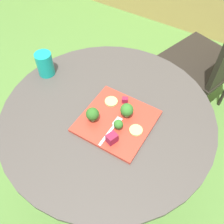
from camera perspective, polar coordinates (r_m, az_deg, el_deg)
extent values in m
plane|color=#4C7533|center=(1.73, -0.65, -15.25)|extent=(12.00, 12.00, 0.00)
cylinder|color=#423D38|center=(1.10, -0.99, -0.70)|extent=(0.91, 0.91, 0.02)
cylinder|color=#423D38|center=(1.39, -0.79, -9.28)|extent=(0.06, 0.06, 0.67)
cylinder|color=#423D38|center=(1.71, -0.66, -14.99)|extent=(0.44, 0.44, 0.04)
cube|color=black|center=(1.87, 19.00, 10.64)|extent=(0.56, 0.56, 0.03)
cylinder|color=black|center=(2.20, 16.70, 10.79)|extent=(0.02, 0.02, 0.43)
cylinder|color=black|center=(1.97, 10.18, 6.66)|extent=(0.02, 0.02, 0.43)
cylinder|color=black|center=(1.85, 18.24, 0.38)|extent=(0.02, 0.02, 0.43)
cube|color=#AD3323|center=(1.07, 1.02, -2.00)|extent=(0.28, 0.28, 0.01)
cylinder|color=#149989|center=(1.27, -14.57, 10.20)|extent=(0.08, 0.08, 0.12)
cylinder|color=#118275|center=(1.28, -14.41, 9.62)|extent=(0.07, 0.07, 0.08)
cube|color=silver|center=(1.02, -1.07, -5.11)|extent=(0.01, 0.11, 0.00)
cube|color=silver|center=(1.05, 1.20, -2.13)|extent=(0.02, 0.04, 0.00)
cylinder|color=#99B770|center=(1.07, 3.22, -0.54)|extent=(0.02, 0.02, 0.02)
sphere|color=#2D6623|center=(1.04, 3.29, 0.50)|extent=(0.05, 0.05, 0.05)
cylinder|color=#99B770|center=(1.03, 1.37, -3.43)|extent=(0.01, 0.01, 0.01)
sphere|color=#2D6623|center=(1.01, 1.40, -2.70)|extent=(0.04, 0.04, 0.04)
cylinder|color=#99B770|center=(1.06, -4.23, -1.46)|extent=(0.02, 0.02, 0.02)
sphere|color=#285B1E|center=(1.03, -4.33, -0.43)|extent=(0.05, 0.05, 0.05)
cylinder|color=#8EB766|center=(1.12, -0.17, 2.33)|extent=(0.06, 0.06, 0.01)
cylinder|color=#8EB766|center=(1.03, 5.29, -4.02)|extent=(0.05, 0.05, 0.01)
cube|color=maroon|center=(1.11, 2.87, 2.63)|extent=(0.03, 0.03, 0.02)
cube|color=maroon|center=(0.99, -0.02, -5.81)|extent=(0.04, 0.05, 0.04)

